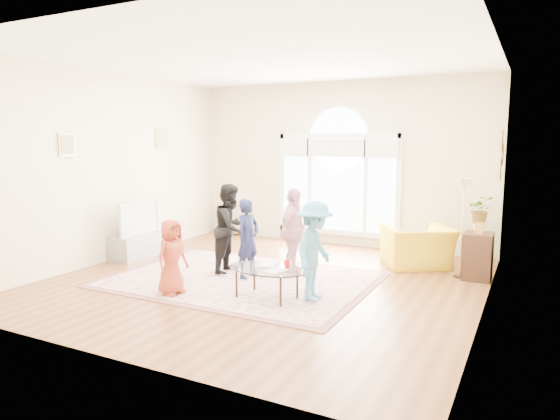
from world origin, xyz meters
The scene contains 18 objects.
ground centered at (0.00, 0.00, 0.00)m, with size 6.00×6.00×0.00m, color brown.
room_shell centered at (0.01, 2.83, 1.57)m, with size 6.00×6.00×6.00m.
area_rug centered at (-0.34, -0.12, 0.01)m, with size 3.60×2.60×0.02m, color beige.
rug_border centered at (-0.34, -0.12, 0.01)m, with size 3.80×2.80×0.01m, color #874E4C.
tv_console centered at (-2.75, 0.30, 0.21)m, with size 0.45×1.00×0.42m, color gray.
television centered at (-2.74, 0.30, 0.71)m, with size 0.17×1.01×0.58m.
coffee_table centered at (0.44, -0.75, 0.40)m, with size 1.15×0.81×0.54m.
armchair centered at (1.81, 1.87, 0.34)m, with size 1.03×0.90×0.67m, color yellow.
side_cabinet centered at (2.78, 1.56, 0.35)m, with size 0.40×0.50×0.70m, color black.
floor_lamp centered at (2.54, 1.55, 1.28)m, with size 0.30×0.30×1.51m.
plant_pedestal centered at (2.70, 2.50, 0.35)m, with size 0.20×0.20×0.70m, color white.
potted_plant centered at (2.70, 2.50, 0.93)m, with size 0.42×0.36×0.46m, color #33722D.
leaning_picture centered at (-2.42, 2.90, 0.00)m, with size 0.80×0.05×0.62m, color tan.
child_red centered at (-0.78, -1.17, 0.53)m, with size 0.50×0.32×1.01m, color #A33B25.
child_navy centered at (-0.29, 0.00, 0.61)m, with size 0.43×0.28×1.19m, color #181C3C.
child_black centered at (-0.70, 0.17, 0.71)m, with size 0.67×0.52×1.38m, color black.
child_pink centered at (0.23, 0.47, 0.69)m, with size 0.78×0.33×1.33m, color #E0A4AF.
child_blue centered at (1.02, -0.53, 0.66)m, with size 0.83×0.48×1.29m, color #4E97C2.
Camera 1 is at (3.47, -6.28, 2.06)m, focal length 32.00 mm.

